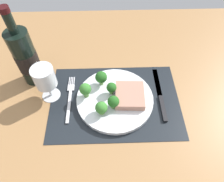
% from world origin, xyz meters
% --- Properties ---
extents(ground_plane, '(1.40, 1.10, 0.03)m').
position_xyz_m(ground_plane, '(0.00, 0.00, -0.01)').
color(ground_plane, '#996D42').
extents(placemat, '(0.44, 0.31, 0.00)m').
position_xyz_m(placemat, '(0.00, 0.00, 0.00)').
color(placemat, black).
rests_on(placemat, ground_plane).
extents(plate, '(0.26, 0.26, 0.02)m').
position_xyz_m(plate, '(0.00, 0.00, 0.01)').
color(plate, silver).
rests_on(plate, placemat).
extents(steak, '(0.10, 0.11, 0.02)m').
position_xyz_m(steak, '(0.05, -0.00, 0.03)').
color(steak, tan).
rests_on(steak, plate).
extents(broccoli_center, '(0.03, 0.03, 0.05)m').
position_xyz_m(broccoli_center, '(-0.01, 0.02, 0.05)').
color(broccoli_center, '#6B994C').
rests_on(broccoli_center, plate).
extents(broccoli_front_edge, '(0.04, 0.04, 0.06)m').
position_xyz_m(broccoli_front_edge, '(-0.05, 0.06, 0.05)').
color(broccoli_front_edge, '#6B994C').
rests_on(broccoli_front_edge, plate).
extents(broccoli_near_fork, '(0.04, 0.04, 0.05)m').
position_xyz_m(broccoli_near_fork, '(-0.01, -0.03, 0.05)').
color(broccoli_near_fork, '#6B994C').
rests_on(broccoli_near_fork, plate).
extents(broccoli_back_left, '(0.04, 0.04, 0.05)m').
position_xyz_m(broccoli_back_left, '(-0.04, -0.06, 0.05)').
color(broccoli_back_left, '#6B994C').
rests_on(broccoli_back_left, plate).
extents(broccoli_near_steak, '(0.04, 0.04, 0.06)m').
position_xyz_m(broccoli_near_steak, '(-0.10, 0.01, 0.05)').
color(broccoli_near_steak, '#5B8942').
rests_on(broccoli_near_steak, plate).
extents(fork, '(0.02, 0.19, 0.01)m').
position_xyz_m(fork, '(-0.16, 0.01, 0.01)').
color(fork, silver).
rests_on(fork, placemat).
extents(knife, '(0.02, 0.23, 0.01)m').
position_xyz_m(knife, '(0.16, 0.01, 0.01)').
color(knife, black).
rests_on(knife, placemat).
extents(wine_bottle, '(0.08, 0.08, 0.29)m').
position_xyz_m(wine_bottle, '(-0.29, 0.11, 0.11)').
color(wine_bottle, black).
rests_on(wine_bottle, ground_plane).
extents(wine_glass, '(0.07, 0.07, 0.14)m').
position_xyz_m(wine_glass, '(-0.22, 0.03, 0.09)').
color(wine_glass, silver).
rests_on(wine_glass, ground_plane).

